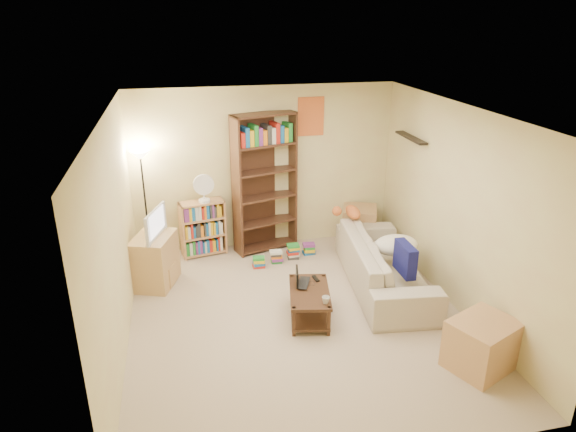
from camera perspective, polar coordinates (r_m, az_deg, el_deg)
The scene contains 19 objects.
room at distance 5.70m, azimuth 1.25°, elevation 2.68°, with size 4.50×4.54×2.52m.
sofa at distance 7.06m, azimuth 10.62°, elevation -5.18°, with size 1.13×2.35×0.66m, color #BAB09B.
navy_pillow at distance 6.55m, azimuth 12.89°, elevation -4.67°, with size 0.44×0.13×0.39m, color navy.
cream_blanket at distance 7.05m, azimuth 11.90°, elevation -3.18°, with size 0.61×0.44×0.26m, color white.
tabby_cat at distance 7.59m, azimuth 6.91°, elevation 0.46°, with size 0.52×0.23×0.18m.
coffee_table at distance 6.28m, azimuth 2.39°, elevation -9.41°, with size 0.62×0.92×0.38m.
laptop at distance 6.33m, azimuth 2.13°, elevation -7.52°, with size 0.32×0.38×0.03m, color black.
laptop_screen at distance 6.28m, azimuth 1.02°, elevation -6.74°, with size 0.01×0.28×0.19m, color white.
mug at distance 5.95m, azimuth 4.22°, elevation -9.30°, with size 0.10×0.10×0.08m, color silver.
tv_remote at distance 6.46m, azimuth 3.10°, elevation -6.95°, with size 0.05×0.15×0.02m, color black.
tv_stand at distance 7.19m, azimuth -14.58°, elevation -4.81°, with size 0.47×0.66×0.71m, color #DCB66B.
television at distance 6.97m, azimuth -15.00°, elevation -0.77°, with size 0.31×0.67×0.39m, color black.
tall_bookshelf at distance 7.75m, azimuth -2.60°, elevation 4.00°, with size 1.01×0.58×2.13m.
short_bookshelf at distance 7.89m, azimuth -9.42°, elevation -1.34°, with size 0.71×0.39×0.86m.
desk_fan at distance 7.62m, azimuth -9.35°, elevation 3.15°, with size 0.30×0.17×0.43m.
floor_lamp at distance 7.60m, azimuth -15.90°, elevation 4.51°, with size 0.28×0.28×1.68m.
side_table at distance 8.30m, azimuth 7.89°, elevation -1.03°, with size 0.52×0.52×0.60m, color tan.
end_cabinet at distance 5.85m, azimuth 20.73°, elevation -13.20°, with size 0.65×0.54×0.54m, color tan.
book_stacks at distance 7.73m, azimuth -0.26°, elevation -4.27°, with size 1.01×0.41×0.23m.
Camera 1 is at (-1.27, -5.23, 3.48)m, focal length 32.00 mm.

